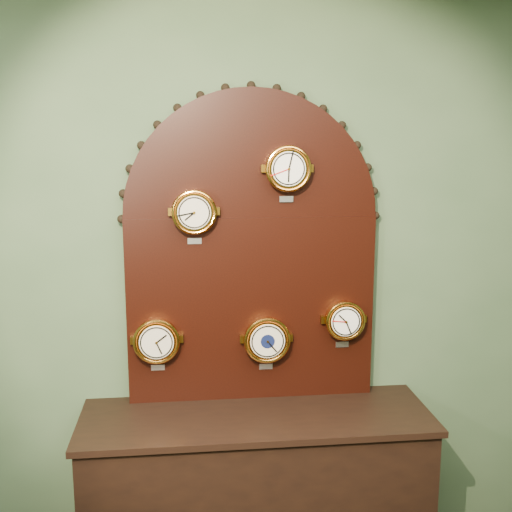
{
  "coord_description": "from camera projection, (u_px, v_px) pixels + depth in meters",
  "views": [
    {
      "loc": [
        -0.31,
        -0.47,
        2.1
      ],
      "look_at": [
        0.0,
        2.25,
        1.58
      ],
      "focal_mm": 43.63,
      "sensor_mm": 36.0,
      "label": 1
    }
  ],
  "objects": [
    {
      "name": "wall_back",
      "position": [
        250.0,
        283.0,
        3.06
      ],
      "size": [
        4.0,
        0.0,
        4.0
      ],
      "primitive_type": "plane",
      "rotation": [
        1.57,
        0.0,
        0.0
      ],
      "color": "#455F41",
      "rests_on": "ground"
    },
    {
      "name": "shop_counter",
      "position": [
        256.0,
        498.0,
        2.98
      ],
      "size": [
        1.6,
        0.5,
        0.8
      ],
      "primitive_type": "cube",
      "color": "black",
      "rests_on": "ground_plane"
    },
    {
      "name": "display_board",
      "position": [
        251.0,
        239.0,
        2.97
      ],
      "size": [
        1.26,
        0.06,
        1.53
      ],
      "color": "black",
      "rests_on": "shop_counter"
    },
    {
      "name": "roman_clock",
      "position": [
        194.0,
        212.0,
        2.85
      ],
      "size": [
        0.21,
        0.08,
        0.26
      ],
      "color": "orange",
      "rests_on": "display_board"
    },
    {
      "name": "arabic_clock",
      "position": [
        288.0,
        169.0,
        2.86
      ],
      "size": [
        0.21,
        0.08,
        0.26
      ],
      "color": "orange",
      "rests_on": "display_board"
    },
    {
      "name": "hygrometer",
      "position": [
        157.0,
        341.0,
        2.94
      ],
      "size": [
        0.22,
        0.08,
        0.27
      ],
      "color": "orange",
      "rests_on": "display_board"
    },
    {
      "name": "barometer",
      "position": [
        267.0,
        339.0,
        3.0
      ],
      "size": [
        0.23,
        0.08,
        0.28
      ],
      "color": "orange",
      "rests_on": "display_board"
    },
    {
      "name": "tide_clock",
      "position": [
        344.0,
        320.0,
        3.03
      ],
      "size": [
        0.2,
        0.08,
        0.25
      ],
      "color": "orange",
      "rests_on": "display_board"
    }
  ]
}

